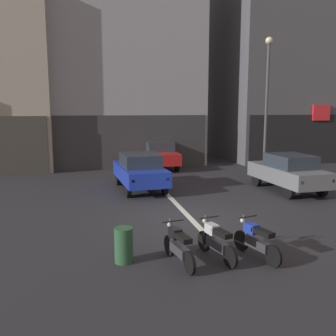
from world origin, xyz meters
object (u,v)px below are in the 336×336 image
car_blue_crossing_near (140,170)px  motorcycle_blue_row_centre (256,240)px  street_lamp (267,95)px  trash_bin (124,245)px  motorcycle_black_row_leftmost (178,245)px  car_grey_parked_kerbside (288,171)px  motorcycle_white_row_left_mid (216,241)px  car_red_down_street (159,154)px

car_blue_crossing_near → motorcycle_blue_row_centre: size_ratio=2.58×
car_blue_crossing_near → street_lamp: bearing=7.2°
trash_bin → motorcycle_black_row_leftmost: bearing=-17.4°
car_grey_parked_kerbside → motorcycle_black_row_leftmost: (-6.63, -6.44, -0.43)m
street_lamp → motorcycle_blue_row_centre: (-4.82, -9.04, -3.79)m
car_grey_parked_kerbside → street_lamp: street_lamp is taller
street_lamp → motorcycle_black_row_leftmost: size_ratio=4.23×
car_grey_parked_kerbside → motorcycle_black_row_leftmost: 9.25m
motorcycle_black_row_leftmost → motorcycle_white_row_left_mid: 0.98m
street_lamp → trash_bin: street_lamp is taller
street_lamp → trash_bin: (-8.01, -8.59, -3.82)m
car_blue_crossing_near → motorcycle_white_row_left_mid: 8.08m
motorcycle_white_row_left_mid → motorcycle_blue_row_centre: same height
car_grey_parked_kerbside → car_red_down_street: same height
car_red_down_street → motorcycle_blue_row_centre: car_red_down_street is taller
motorcycle_black_row_leftmost → motorcycle_white_row_left_mid: (0.97, 0.11, 0.00)m
motorcycle_blue_row_centre → street_lamp: bearing=61.9°
motorcycle_black_row_leftmost → motorcycle_blue_row_centre: (1.94, -0.06, 0.00)m
car_grey_parked_kerbside → motorcycle_blue_row_centre: 8.03m
car_blue_crossing_near → car_grey_parked_kerbside: 6.55m
motorcycle_black_row_leftmost → motorcycle_white_row_left_mid: same height
car_blue_crossing_near → street_lamp: (6.46, 0.82, 3.36)m
street_lamp → car_grey_parked_kerbside: bearing=-93.1°
motorcycle_black_row_leftmost → motorcycle_blue_row_centre: 1.94m
car_blue_crossing_near → motorcycle_black_row_leftmost: bearing=-92.1°
street_lamp → motorcycle_blue_row_centre: 10.92m
trash_bin → street_lamp: bearing=47.0°
car_grey_parked_kerbside → motorcycle_white_row_left_mid: car_grey_parked_kerbside is taller
motorcycle_white_row_left_mid → trash_bin: (-2.21, 0.28, -0.03)m
motorcycle_blue_row_centre → trash_bin: motorcycle_blue_row_centre is taller
car_grey_parked_kerbside → motorcycle_white_row_left_mid: size_ratio=2.55×
motorcycle_blue_row_centre → car_grey_parked_kerbside: bearing=54.2°
car_red_down_street → trash_bin: bearing=-104.9°
car_grey_parked_kerbside → motorcycle_black_row_leftmost: bearing=-135.8°
street_lamp → car_red_down_street: bearing=132.6°
car_grey_parked_kerbside → street_lamp: bearing=86.9°
car_blue_crossing_near → car_red_down_street: size_ratio=1.02×
motorcycle_white_row_left_mid → motorcycle_blue_row_centre: size_ratio=1.01×
car_blue_crossing_near → trash_bin: size_ratio=4.96×
motorcycle_black_row_leftmost → car_blue_crossing_near: bearing=87.9°
motorcycle_white_row_left_mid → trash_bin: bearing=172.8°
car_red_down_street → trash_bin: 13.88m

